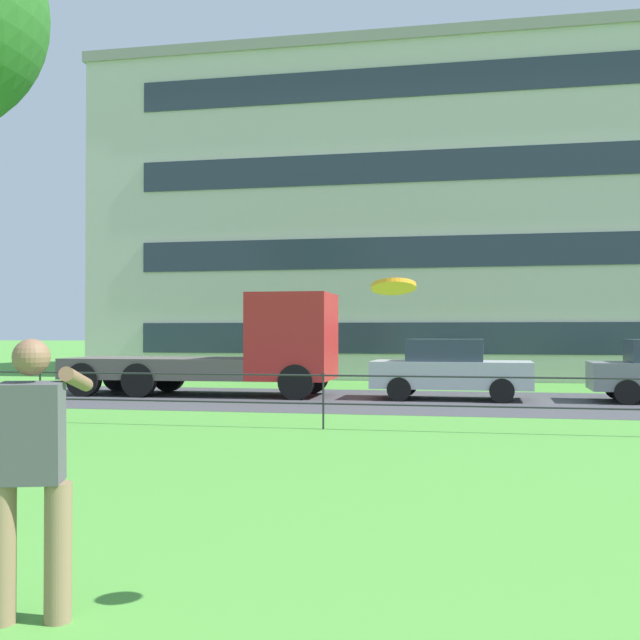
{
  "coord_description": "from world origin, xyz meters",
  "views": [
    {
      "loc": [
        2.61,
        0.13,
        1.71
      ],
      "look_at": [
        0.86,
        8.95,
        1.85
      ],
      "focal_mm": 43.6,
      "sensor_mm": 36.0,
      "label": 1
    }
  ],
  "objects_px": {
    "frisbee": "(393,287)",
    "flatbed_truck_left": "(240,351)",
    "car_silver_far_left": "(450,369)",
    "apartment_building_background": "(484,228)",
    "person_thrower": "(31,469)"
  },
  "relations": [
    {
      "from": "person_thrower",
      "to": "car_silver_far_left",
      "type": "relative_size",
      "value": 0.42
    },
    {
      "from": "frisbee",
      "to": "car_silver_far_left",
      "type": "distance_m",
      "value": 15.49
    },
    {
      "from": "car_silver_far_left",
      "to": "apartment_building_background",
      "type": "distance_m",
      "value": 15.15
    },
    {
      "from": "person_thrower",
      "to": "car_silver_far_left",
      "type": "bearing_deg",
      "value": 82.89
    },
    {
      "from": "apartment_building_background",
      "to": "car_silver_far_left",
      "type": "bearing_deg",
      "value": -94.19
    },
    {
      "from": "frisbee",
      "to": "flatbed_truck_left",
      "type": "height_order",
      "value": "flatbed_truck_left"
    },
    {
      "from": "frisbee",
      "to": "apartment_building_background",
      "type": "xyz_separation_m",
      "value": [
        0.9,
        29.54,
        4.25
      ]
    },
    {
      "from": "person_thrower",
      "to": "flatbed_truck_left",
      "type": "bearing_deg",
      "value": 102.82
    },
    {
      "from": "frisbee",
      "to": "flatbed_truck_left",
      "type": "bearing_deg",
      "value": 110.24
    },
    {
      "from": "car_silver_far_left",
      "to": "apartment_building_background",
      "type": "bearing_deg",
      "value": 85.81
    },
    {
      "from": "apartment_building_background",
      "to": "person_thrower",
      "type": "bearing_deg",
      "value": -95.74
    },
    {
      "from": "flatbed_truck_left",
      "to": "apartment_building_background",
      "type": "relative_size",
      "value": 0.24
    },
    {
      "from": "car_silver_far_left",
      "to": "flatbed_truck_left",
      "type": "bearing_deg",
      "value": 178.34
    },
    {
      "from": "person_thrower",
      "to": "flatbed_truck_left",
      "type": "relative_size",
      "value": 0.23
    },
    {
      "from": "frisbee",
      "to": "flatbed_truck_left",
      "type": "xyz_separation_m",
      "value": [
        -5.75,
        15.61,
        -0.77
      ]
    }
  ]
}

